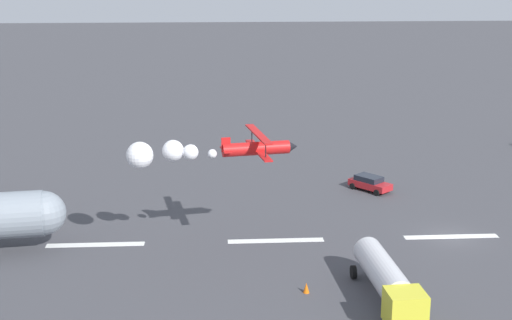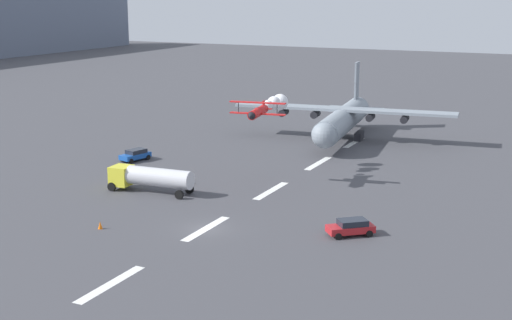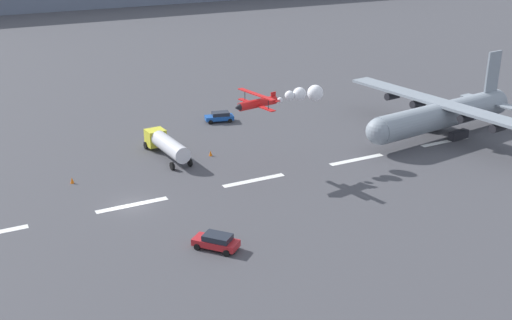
{
  "view_description": "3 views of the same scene",
  "coord_description": "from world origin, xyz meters",
  "views": [
    {
      "loc": [
        19.96,
        56.39,
        22.58
      ],
      "look_at": [
        16.67,
        2.52,
        7.69
      ],
      "focal_mm": 51.11,
      "sensor_mm": 36.0,
      "label": 1
    },
    {
      "loc": [
        -56.59,
        -32.73,
        22.01
      ],
      "look_at": [
        10.48,
        -0.22,
        4.55
      ],
      "focal_mm": 50.4,
      "sensor_mm": 36.0,
      "label": 2
    },
    {
      "loc": [
        -16.91,
        -62.02,
        29.7
      ],
      "look_at": [
        15.15,
        0.0,
        2.55
      ],
      "focal_mm": 44.83,
      "sensor_mm": 36.0,
      "label": 3
    }
  ],
  "objects": [
    {
      "name": "traffic_cone_far",
      "position": [
        13.59,
        9.9,
        0.38
      ],
      "size": [
        0.44,
        0.44,
        0.75
      ],
      "primitive_type": "cone",
      "color": "orange",
      "rests_on": "ground"
    },
    {
      "name": "ground_plane",
      "position": [
        0.0,
        0.0,
        0.0
      ],
      "size": [
        440.0,
        440.0,
        0.0
      ],
      "primitive_type": "plane",
      "color": "#424247",
      "rests_on": "ground"
    },
    {
      "name": "stunt_biplane_red",
      "position": [
        21.6,
        3.2,
        8.63
      ],
      "size": [
        13.09,
        6.59,
        2.29
      ],
      "color": "red"
    },
    {
      "name": "followme_car_yellow",
      "position": [
        4.19,
        -13.06,
        0.81
      ],
      "size": [
        4.18,
        4.47,
        1.52
      ],
      "color": "#B21E23",
      "rests_on": "ground"
    },
    {
      "name": "fuel_tanker_truck",
      "position": [
        8.37,
        12.01,
        1.75
      ],
      "size": [
        3.31,
        10.07,
        2.9
      ],
      "color": "yellow",
      "rests_on": "ground"
    },
    {
      "name": "runway_stripe_5",
      "position": [
        14.87,
        0.0,
        0.01
      ],
      "size": [
        8.0,
        0.9,
        0.01
      ],
      "primitive_type": "cube",
      "color": "white",
      "rests_on": "ground"
    },
    {
      "name": "runway_stripe_6",
      "position": [
        29.73,
        0.0,
        0.01
      ],
      "size": [
        8.0,
        0.9,
        0.01
      ],
      "primitive_type": "cube",
      "color": "white",
      "rests_on": "ground"
    },
    {
      "name": "runway_stripe_4",
      "position": [
        0.0,
        0.0,
        0.01
      ],
      "size": [
        8.0,
        0.9,
        0.01
      ],
      "primitive_type": "cube",
      "color": "white",
      "rests_on": "ground"
    }
  ]
}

